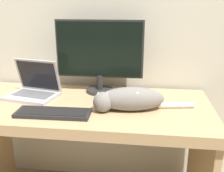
# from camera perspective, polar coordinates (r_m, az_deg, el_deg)

# --- Properties ---
(wall_back) EXTENTS (6.40, 0.06, 2.60)m
(wall_back) POSITION_cam_1_polar(r_m,az_deg,el_deg) (1.84, -3.41, 16.45)
(wall_back) COLOR beige
(wall_back) RESTS_ON ground_plane
(desk) EXTENTS (1.48, 0.67, 0.77)m
(desk) POSITION_cam_1_polar(r_m,az_deg,el_deg) (1.64, -5.50, -9.09)
(desk) COLOR tan
(desk) RESTS_ON ground_plane
(monitor) EXTENTS (0.56, 0.18, 0.47)m
(monitor) POSITION_cam_1_polar(r_m,az_deg,el_deg) (1.69, -2.75, 6.95)
(monitor) COLOR #282828
(monitor) RESTS_ON desk
(laptop) EXTENTS (0.34, 0.28, 0.23)m
(laptop) POSITION_cam_1_polar(r_m,az_deg,el_deg) (1.73, -16.63, -0.72)
(laptop) COLOR #B7B7BC
(laptop) RESTS_ON desk
(external_keyboard) EXTENTS (0.40, 0.14, 0.02)m
(external_keyboard) POSITION_cam_1_polar(r_m,az_deg,el_deg) (1.44, -12.71, -5.74)
(external_keyboard) COLOR black
(external_keyboard) RESTS_ON desk
(cat) EXTENTS (0.56, 0.19, 0.13)m
(cat) POSITION_cam_1_polar(r_m,az_deg,el_deg) (1.45, 3.63, -2.79)
(cat) COLOR gray
(cat) RESTS_ON desk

